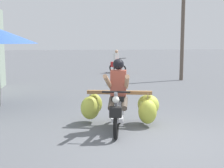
# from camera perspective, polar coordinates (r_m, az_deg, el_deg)

# --- Properties ---
(ground_plane) EXTENTS (120.00, 120.00, 0.00)m
(ground_plane) POSITION_cam_1_polar(r_m,az_deg,el_deg) (6.32, 8.06, -10.30)
(ground_plane) COLOR #56595E
(motorbike_main_loaded) EXTENTS (1.85, 1.95, 1.58)m
(motorbike_main_loaded) POSITION_cam_1_polar(r_m,az_deg,el_deg) (7.22, 1.89, -3.71)
(motorbike_main_loaded) COLOR black
(motorbike_main_loaded) RESTS_ON ground
(motorbike_distant_ahead_left) EXTENTS (0.90, 1.45, 1.40)m
(motorbike_distant_ahead_left) POSITION_cam_1_polar(r_m,az_deg,el_deg) (19.09, 0.87, 3.72)
(motorbike_distant_ahead_left) COLOR black
(motorbike_distant_ahead_left) RESTS_ON ground
(utility_pole) EXTENTS (0.18, 0.18, 5.40)m
(utility_pole) POSITION_cam_1_polar(r_m,az_deg,el_deg) (15.93, 12.73, 10.37)
(utility_pole) COLOR brown
(utility_pole) RESTS_ON ground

